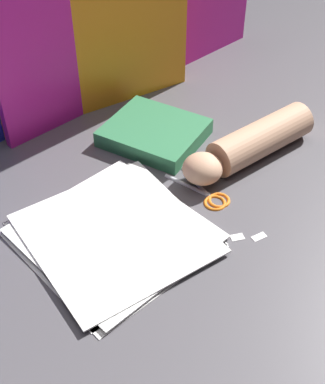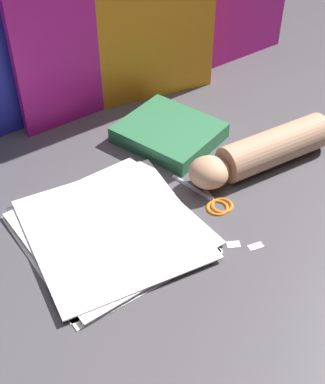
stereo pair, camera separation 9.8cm
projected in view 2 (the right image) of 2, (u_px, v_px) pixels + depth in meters
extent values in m
plane|color=#4C494F|center=(144.00, 211.00, 1.03)|extent=(6.00, 6.00, 0.00)
cube|color=orange|center=(40.00, 3.00, 1.08)|extent=(0.81, 0.13, 0.56)
cube|color=#D81E9E|center=(168.00, 4.00, 1.25)|extent=(0.79, 0.08, 0.42)
cube|color=white|center=(108.00, 233.00, 0.98)|extent=(0.31, 0.32, 0.00)
cube|color=white|center=(111.00, 229.00, 0.99)|extent=(0.30, 0.31, 0.00)
cube|color=white|center=(111.00, 228.00, 0.99)|extent=(0.32, 0.33, 0.00)
cube|color=white|center=(112.00, 228.00, 0.98)|extent=(0.32, 0.33, 0.00)
cube|color=#2D7247|center=(169.00, 133.00, 1.19)|extent=(0.24, 0.25, 0.04)
sphere|color=silver|center=(212.00, 198.00, 1.05)|extent=(0.01, 0.01, 0.01)
cylinder|color=silver|center=(192.00, 186.00, 1.08)|extent=(0.03, 0.10, 0.01)
torus|color=orange|center=(222.00, 204.00, 1.04)|extent=(0.06, 0.06, 0.01)
cylinder|color=silver|center=(201.00, 182.00, 1.09)|extent=(0.03, 0.10, 0.01)
torus|color=orange|center=(217.00, 206.00, 1.03)|extent=(0.05, 0.05, 0.01)
cylinder|color=tan|center=(275.00, 147.00, 1.12)|extent=(0.25, 0.08, 0.08)
ellipsoid|color=tan|center=(209.00, 172.00, 1.06)|extent=(0.08, 0.08, 0.06)
cube|color=white|center=(192.00, 243.00, 0.97)|extent=(0.03, 0.02, 0.00)
cube|color=white|center=(233.00, 244.00, 0.97)|extent=(0.03, 0.02, 0.00)
cube|color=white|center=(213.00, 236.00, 0.98)|extent=(0.01, 0.03, 0.00)
cube|color=white|center=(256.00, 246.00, 0.96)|extent=(0.03, 0.02, 0.00)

